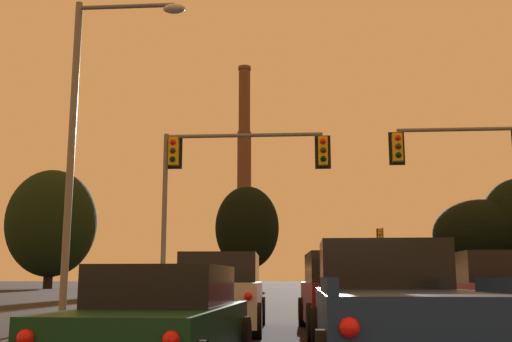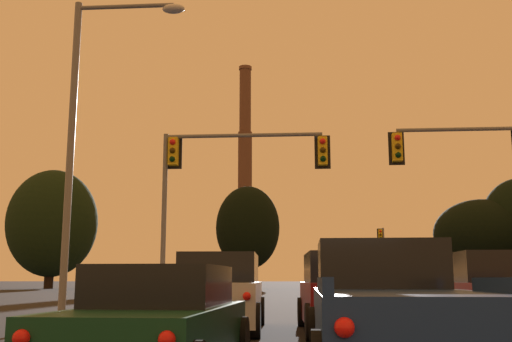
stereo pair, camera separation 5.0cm
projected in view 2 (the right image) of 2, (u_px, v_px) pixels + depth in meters
name	position (u px, v px, depth m)	size (l,w,h in m)	color
pickup_truck_center_lane_second	(393.00, 313.00, 7.78)	(2.22, 5.52, 1.82)	navy
suv_right_lane_front	(494.00, 294.00, 13.90)	(2.21, 4.95, 1.86)	maroon
suv_center_lane_front	(345.00, 294.00, 14.12)	(2.31, 4.98, 1.86)	maroon
suv_left_lane_front	(220.00, 293.00, 14.69)	(2.28, 4.97, 1.86)	silver
sedan_left_lane_second	(158.00, 322.00, 8.03)	(2.11, 4.75, 1.43)	#0F3823
traffic_light_overhead_right	(486.00, 169.00, 21.53)	(5.22, 0.50, 6.73)	slate
traffic_light_far_right	(383.00, 250.00, 58.02)	(0.78, 0.50, 6.14)	slate
traffic_light_overhead_left	(219.00, 174.00, 21.92)	(6.29, 0.50, 6.57)	slate
street_lamp	(89.00, 122.00, 16.49)	(3.18, 0.36, 9.03)	slate
smokestack	(245.00, 196.00, 126.15)	(5.53, 5.53, 47.07)	#523427
treeline_right_mid	(482.00, 234.00, 74.91)	(11.79, 10.61, 11.12)	black
treeline_center_left	(52.00, 223.00, 77.14)	(11.56, 10.41, 15.24)	black
treeline_center_right	(248.00, 228.00, 76.09)	(8.10, 7.29, 12.97)	black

